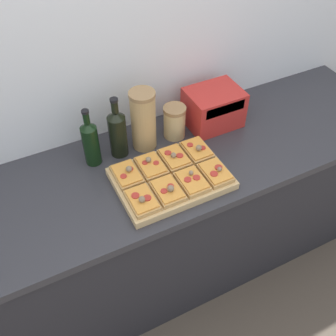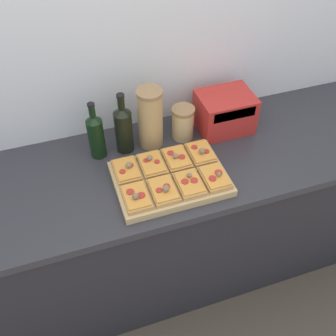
{
  "view_description": "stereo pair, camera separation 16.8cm",
  "coord_description": "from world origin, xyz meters",
  "px_view_note": "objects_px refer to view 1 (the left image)",
  "views": [
    {
      "loc": [
        -0.49,
        -0.83,
        2.13
      ],
      "look_at": [
        0.04,
        0.23,
        0.94
      ],
      "focal_mm": 42.0,
      "sensor_mm": 36.0,
      "label": 1
    },
    {
      "loc": [
        -0.34,
        -0.89,
        2.13
      ],
      "look_at": [
        0.04,
        0.23,
        0.94
      ],
      "focal_mm": 42.0,
      "sensor_mm": 36.0,
      "label": 2
    }
  ],
  "objects_px": {
    "olive_oil_bottle": "(91,142)",
    "grain_jar_short": "(174,122)",
    "wine_bottle": "(118,132)",
    "grain_jar_tall": "(143,120)",
    "toaster_oven": "(213,108)",
    "cutting_board": "(171,179)"
  },
  "relations": [
    {
      "from": "olive_oil_bottle",
      "to": "grain_jar_short",
      "type": "bearing_deg",
      "value": -0.0
    },
    {
      "from": "wine_bottle",
      "to": "grain_jar_tall",
      "type": "bearing_deg",
      "value": 0.0
    },
    {
      "from": "toaster_oven",
      "to": "olive_oil_bottle",
      "type": "bearing_deg",
      "value": 179.92
    },
    {
      "from": "olive_oil_bottle",
      "to": "grain_jar_tall",
      "type": "bearing_deg",
      "value": -0.0
    },
    {
      "from": "olive_oil_bottle",
      "to": "toaster_oven",
      "type": "bearing_deg",
      "value": -0.08
    },
    {
      "from": "wine_bottle",
      "to": "cutting_board",
      "type": "bearing_deg",
      "value": -64.1
    },
    {
      "from": "olive_oil_bottle",
      "to": "wine_bottle",
      "type": "relative_size",
      "value": 0.94
    },
    {
      "from": "cutting_board",
      "to": "grain_jar_tall",
      "type": "xyz_separation_m",
      "value": [
        -0.0,
        0.27,
        0.13
      ]
    },
    {
      "from": "cutting_board",
      "to": "grain_jar_short",
      "type": "bearing_deg",
      "value": 60.12
    },
    {
      "from": "olive_oil_bottle",
      "to": "grain_jar_tall",
      "type": "height_order",
      "value": "grain_jar_tall"
    },
    {
      "from": "grain_jar_tall",
      "to": "toaster_oven",
      "type": "height_order",
      "value": "grain_jar_tall"
    },
    {
      "from": "cutting_board",
      "to": "olive_oil_bottle",
      "type": "distance_m",
      "value": 0.39
    },
    {
      "from": "grain_jar_short",
      "to": "olive_oil_bottle",
      "type": "bearing_deg",
      "value": 180.0
    },
    {
      "from": "cutting_board",
      "to": "grain_jar_short",
      "type": "height_order",
      "value": "grain_jar_short"
    },
    {
      "from": "grain_jar_tall",
      "to": "cutting_board",
      "type": "bearing_deg",
      "value": -89.11
    },
    {
      "from": "cutting_board",
      "to": "toaster_oven",
      "type": "relative_size",
      "value": 1.67
    },
    {
      "from": "wine_bottle",
      "to": "toaster_oven",
      "type": "xyz_separation_m",
      "value": [
        0.5,
        -0.0,
        -0.03
      ]
    },
    {
      "from": "cutting_board",
      "to": "wine_bottle",
      "type": "xyz_separation_m",
      "value": [
        -0.13,
        0.27,
        0.11
      ]
    },
    {
      "from": "cutting_board",
      "to": "wine_bottle",
      "type": "distance_m",
      "value": 0.32
    },
    {
      "from": "cutting_board",
      "to": "grain_jar_tall",
      "type": "distance_m",
      "value": 0.3
    },
    {
      "from": "olive_oil_bottle",
      "to": "wine_bottle",
      "type": "height_order",
      "value": "wine_bottle"
    },
    {
      "from": "olive_oil_bottle",
      "to": "grain_jar_short",
      "type": "relative_size",
      "value": 1.74
    }
  ]
}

